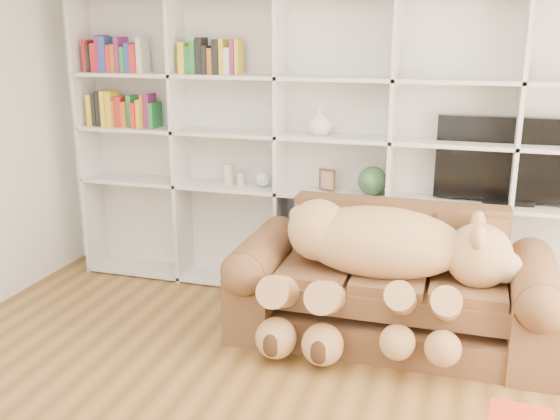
% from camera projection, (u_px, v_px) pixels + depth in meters
% --- Properties ---
extents(wall_back, '(5.00, 0.02, 2.70)m').
position_uv_depth(wall_back, '(340.00, 128.00, 4.99)').
color(wall_back, white).
rests_on(wall_back, floor).
extents(bookshelf, '(4.43, 0.35, 2.40)m').
position_uv_depth(bookshelf, '(307.00, 134.00, 4.94)').
color(bookshelf, silver).
rests_on(bookshelf, floor).
extents(sofa, '(2.16, 0.93, 0.91)m').
position_uv_depth(sofa, '(391.00, 291.00, 4.36)').
color(sofa, brown).
rests_on(sofa, floor).
extents(teddy_bear, '(1.64, 0.89, 0.95)m').
position_uv_depth(teddy_bear, '(379.00, 259.00, 4.13)').
color(teddy_bear, tan).
rests_on(teddy_bear, sofa).
extents(throw_pillow, '(0.36, 0.20, 0.37)m').
position_uv_depth(throw_pillow, '(327.00, 238.00, 4.56)').
color(throw_pillow, maroon).
rests_on(throw_pillow, sofa).
extents(tv, '(1.08, 0.18, 0.64)m').
position_uv_depth(tv, '(512.00, 161.00, 4.54)').
color(tv, black).
rests_on(tv, bookshelf).
extents(picture_frame, '(0.14, 0.07, 0.17)m').
position_uv_depth(picture_frame, '(327.00, 180.00, 4.93)').
color(picture_frame, '#56331D').
rests_on(picture_frame, bookshelf).
extents(green_vase, '(0.23, 0.23, 0.23)m').
position_uv_depth(green_vase, '(372.00, 181.00, 4.83)').
color(green_vase, '#2F5C34').
rests_on(green_vase, bookshelf).
extents(figurine_tall, '(0.11, 0.11, 0.17)m').
position_uv_depth(figurine_tall, '(228.00, 174.00, 5.17)').
color(figurine_tall, beige).
rests_on(figurine_tall, bookshelf).
extents(figurine_short, '(0.07, 0.07, 0.11)m').
position_uv_depth(figurine_short, '(241.00, 179.00, 5.14)').
color(figurine_short, beige).
rests_on(figurine_short, bookshelf).
extents(snow_globe, '(0.12, 0.12, 0.12)m').
position_uv_depth(snow_globe, '(263.00, 179.00, 5.09)').
color(snow_globe, white).
rests_on(snow_globe, bookshelf).
extents(shelf_vase, '(0.24, 0.24, 0.20)m').
position_uv_depth(shelf_vase, '(320.00, 122.00, 4.82)').
color(shelf_vase, silver).
rests_on(shelf_vase, bookshelf).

